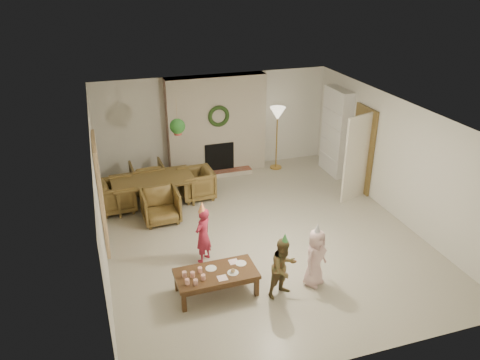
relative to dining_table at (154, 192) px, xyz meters
name	(u,v)px	position (x,y,z in m)	size (l,w,h in m)	color
floor	(260,233)	(1.86, -1.90, -0.32)	(7.00, 7.00, 0.00)	#B7B29E
ceiling	(263,114)	(1.86, -1.90, 2.18)	(7.00, 7.00, 0.00)	white
wall_back	(215,123)	(1.86, 1.60, 0.93)	(7.00, 7.00, 0.00)	silver
wall_front	(356,287)	(1.86, -5.40, 0.93)	(7.00, 7.00, 0.00)	silver
wall_left	(99,199)	(-1.14, -1.90, 0.93)	(7.00, 7.00, 0.00)	silver
wall_right	(396,159)	(4.86, -1.90, 0.93)	(7.00, 7.00, 0.00)	silver
fireplace_mass	(217,125)	(1.86, 1.40, 0.93)	(2.50, 0.40, 2.50)	#4D1914
fireplace_hearth	(221,173)	(1.86, 1.05, -0.26)	(1.60, 0.30, 0.12)	maroon
fireplace_firebox	(219,157)	(1.86, 1.22, 0.13)	(0.75, 0.12, 0.75)	black
fireplace_wreath	(219,116)	(1.86, 1.17, 1.23)	(0.54, 0.54, 0.10)	#1C3614
floor_lamp_base	(276,167)	(3.38, 1.10, -0.30)	(0.31, 0.31, 0.03)	gold
floor_lamp_post	(277,140)	(3.38, 1.10, 0.46)	(0.03, 0.03, 1.50)	gold
floor_lamp_shade	(278,114)	(3.38, 1.10, 1.18)	(0.40, 0.40, 0.33)	beige
bookshelf_carcass	(336,132)	(4.70, 0.40, 0.78)	(0.30, 1.00, 2.20)	white
bookshelf_shelf_a	(333,156)	(4.68, 0.40, 0.13)	(0.30, 0.92, 0.03)	white
bookshelf_shelf_b	(334,141)	(4.68, 0.40, 0.53)	(0.30, 0.92, 0.03)	white
bookshelf_shelf_c	(336,126)	(4.68, 0.40, 0.93)	(0.30, 0.92, 0.03)	white
bookshelf_shelf_d	(337,111)	(4.68, 0.40, 1.33)	(0.30, 0.92, 0.03)	white
books_row_lower	(335,153)	(4.66, 0.25, 0.27)	(0.20, 0.40, 0.24)	maroon
books_row_mid	(333,136)	(4.66, 0.45, 0.67)	(0.20, 0.44, 0.24)	#235382
books_row_upper	(337,123)	(4.66, 0.30, 1.06)	(0.20, 0.36, 0.22)	#BD7428
door_frame	(363,149)	(4.82, -0.70, 0.70)	(0.05, 0.86, 2.04)	brown
door_leaf	(357,158)	(4.44, -1.08, 0.68)	(0.05, 0.80, 2.00)	beige
curtain_panel	(101,193)	(-1.10, -1.70, 0.93)	(0.06, 1.20, 2.00)	beige
dining_table	(154,192)	(0.00, 0.00, 0.00)	(1.80, 1.00, 0.63)	brown
dining_chair_near	(161,206)	(0.04, -0.79, 0.03)	(0.75, 0.77, 0.70)	brown
dining_chair_far	(147,177)	(-0.04, 0.79, 0.03)	(0.75, 0.77, 0.70)	brown
dining_chair_left	(118,196)	(-0.79, -0.04, 0.03)	(0.75, 0.77, 0.70)	brown
dining_chair_right	(196,184)	(0.99, 0.04, 0.03)	(0.75, 0.77, 0.70)	brown
hanging_plant_cord	(177,116)	(0.56, -0.40, 1.83)	(0.01, 0.01, 0.70)	tan
hanging_plant_pot	(178,132)	(0.56, -0.40, 1.48)	(0.16, 0.16, 0.12)	#973930
hanging_plant_foliage	(177,126)	(0.56, -0.40, 1.60)	(0.32, 0.32, 0.32)	#1B511B
coffee_table_top	(216,274)	(0.53, -3.45, 0.06)	(1.33, 0.66, 0.06)	#4F321A
coffee_table_apron	(216,277)	(0.53, -3.45, -0.01)	(1.23, 0.56, 0.08)	#4F321A
coffee_leg_fl	(184,302)	(-0.07, -3.73, -0.14)	(0.07, 0.07, 0.35)	#4F321A
coffee_leg_fr	(256,286)	(1.14, -3.71, -0.14)	(0.07, 0.07, 0.35)	#4F321A
coffee_leg_bl	(177,281)	(-0.08, -3.19, -0.14)	(0.07, 0.07, 0.35)	#4F321A
coffee_leg_br	(246,268)	(1.13, -3.17, -0.14)	(0.07, 0.07, 0.35)	#4F321A
cup_a	(187,282)	(0.02, -3.61, 0.14)	(0.07, 0.07, 0.09)	white
cup_b	(184,274)	(0.02, -3.41, 0.14)	(0.07, 0.07, 0.09)	white
cup_c	(196,282)	(0.14, -3.66, 0.14)	(0.07, 0.07, 0.09)	white
cup_d	(193,274)	(0.14, -3.45, 0.14)	(0.07, 0.07, 0.09)	white
cup_e	(203,277)	(0.28, -3.57, 0.14)	(0.07, 0.07, 0.09)	white
cup_f	(200,270)	(0.28, -3.37, 0.14)	(0.07, 0.07, 0.09)	white
plate_a	(211,268)	(0.47, -3.33, 0.10)	(0.18, 0.18, 0.01)	white
plate_b	(233,273)	(0.79, -3.55, 0.10)	(0.18, 0.18, 0.01)	white
plate_c	(241,263)	(0.99, -3.34, 0.10)	(0.18, 0.18, 0.01)	white
food_scoop	(233,271)	(0.79, -3.55, 0.14)	(0.07, 0.07, 0.07)	tan
napkin_left	(222,278)	(0.58, -3.63, 0.10)	(0.15, 0.15, 0.01)	#FFBBC3
napkin_right	(234,262)	(0.88, -3.26, 0.10)	(0.15, 0.15, 0.01)	#FFBBC3
child_red	(203,235)	(0.55, -2.47, 0.22)	(0.39, 0.25, 1.06)	#A7233A
party_hat_red	(202,207)	(0.55, -2.47, 0.79)	(0.15, 0.15, 0.20)	#FFDD54
child_plaid	(284,268)	(1.55, -3.81, 0.21)	(0.51, 0.40, 1.04)	brown
party_hat_plaid	(285,238)	(1.55, -3.81, 0.77)	(0.12, 0.12, 0.17)	green
child_pink	(315,258)	(2.17, -3.70, 0.20)	(0.51, 0.33, 1.04)	beige
party_hat_pink	(318,229)	(2.17, -3.70, 0.76)	(0.13, 0.13, 0.19)	silver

